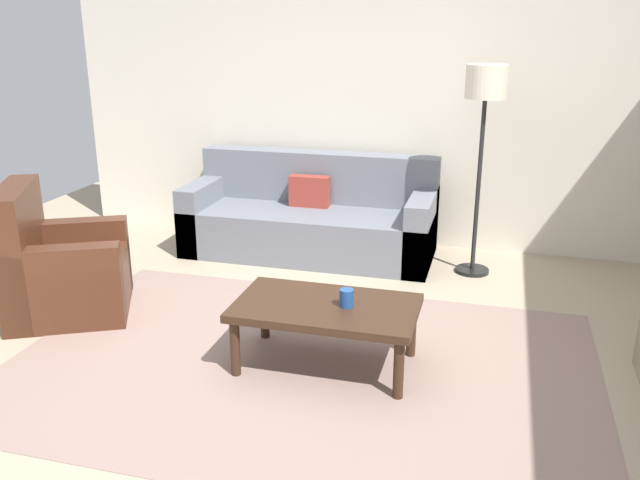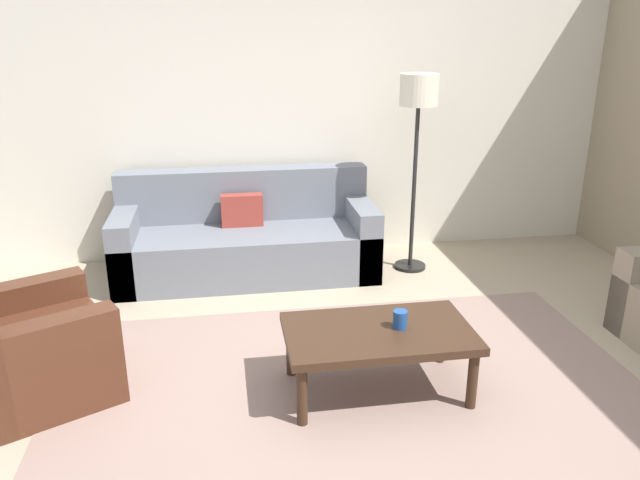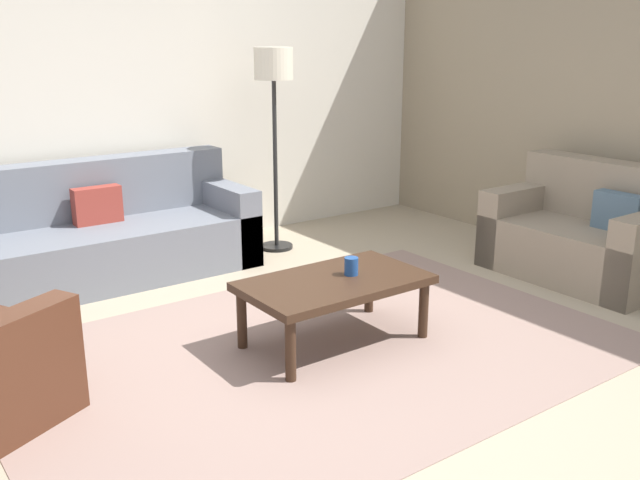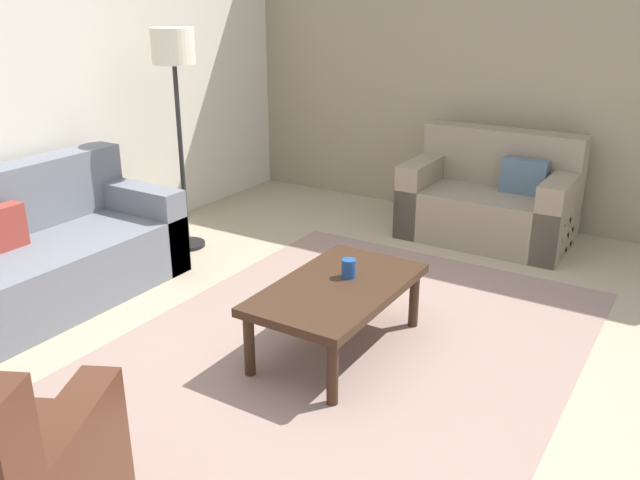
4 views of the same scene
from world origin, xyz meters
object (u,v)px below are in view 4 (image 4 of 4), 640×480
object	(u,v)px
couch_loveseat	(492,201)
lamp_standing	(175,70)
couch_main	(7,267)
coffee_table	(338,293)
cup	(349,268)

from	to	relation	value
couch_loveseat	lamp_standing	world-z (taller)	lamp_standing
couch_main	coffee_table	world-z (taller)	couch_main
couch_loveseat	couch_main	bearing A→B (deg)	143.81
couch_main	coffee_table	distance (m)	2.17
couch_main	cup	bearing A→B (deg)	-68.81
coffee_table	lamp_standing	world-z (taller)	lamp_standing
cup	couch_main	bearing A→B (deg)	111.19
couch_main	cup	world-z (taller)	couch_main
coffee_table	cup	bearing A→B (deg)	0.05
couch_main	coffee_table	size ratio (longest dim) A/B	2.02
coffee_table	cup	distance (m)	0.16
cup	lamp_standing	world-z (taller)	lamp_standing
coffee_table	lamp_standing	xyz separation A→B (m)	(0.79, 1.88, 1.05)
lamp_standing	cup	bearing A→B (deg)	-109.37
coffee_table	cup	xyz separation A→B (m)	(0.13, 0.00, 0.11)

